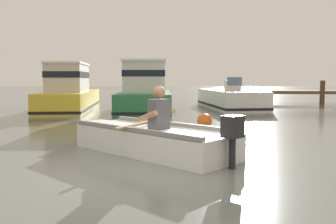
{
  "coord_description": "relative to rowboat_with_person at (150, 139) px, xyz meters",
  "views": [
    {
      "loc": [
        0.5,
        -5.21,
        1.31
      ],
      "look_at": [
        -0.12,
        3.15,
        0.55
      ],
      "focal_mm": 39.31,
      "sensor_mm": 36.0,
      "label": 1
    }
  ],
  "objects": [
    {
      "name": "ground_plane",
      "position": [
        0.29,
        -1.2,
        -0.25
      ],
      "size": [
        120.0,
        120.0,
        0.0
      ],
      "primitive_type": "plane",
      "color": "slate"
    },
    {
      "name": "rowboat_with_person",
      "position": [
        0.0,
        0.0,
        0.0
      ],
      "size": [
        3.24,
        2.86,
        1.19
      ],
      "color": "white",
      "rests_on": "ground"
    },
    {
      "name": "moored_boat_yellow",
      "position": [
        -4.49,
        8.78,
        0.47
      ],
      "size": [
        2.76,
        6.6,
        1.97
      ],
      "color": "gold",
      "rests_on": "ground"
    },
    {
      "name": "moored_boat_green",
      "position": [
        -1.26,
        8.71,
        0.5
      ],
      "size": [
        2.6,
        6.35,
        2.05
      ],
      "color": "#287042",
      "rests_on": "ground"
    },
    {
      "name": "moored_boat_white",
      "position": [
        2.36,
        10.36,
        0.13
      ],
      "size": [
        2.89,
        5.61,
        1.38
      ],
      "color": "white",
      "rests_on": "ground"
    },
    {
      "name": "mooring_buoy",
      "position": [
        1.04,
        3.27,
        -0.05
      ],
      "size": [
        0.4,
        0.4,
        0.4
      ],
      "primitive_type": "sphere",
      "color": "#E55919",
      "rests_on": "ground"
    }
  ]
}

